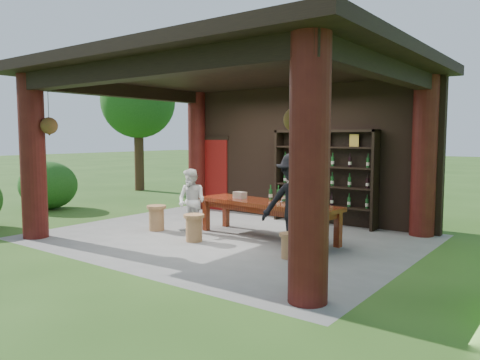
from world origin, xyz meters
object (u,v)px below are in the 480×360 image
Objects in this scene: guest_man at (294,204)px; stool_far_left at (157,217)px; stool_near_right at (289,245)px; stool_near_left at (194,227)px; napkin_basket at (240,195)px; wine_shelf at (324,177)px; tasting_table at (267,207)px; host at (298,193)px; guest_woman at (192,201)px.

stool_far_left is at bearing 160.71° from guest_man.
stool_far_left reaches higher than stool_near_right.
napkin_basket reaches higher than stool_near_left.
wine_shelf is 2.14m from tasting_table.
wine_shelf reaches higher than stool_near_left.
host is at bearing 67.76° from tasting_table.
wine_shelf is 9.71× the size of napkin_basket.
guest_woman is 0.78× the size of guest_man.
guest_woman is 1.04m from napkin_basket.
wine_shelf is 2.97m from guest_man.
guest_woman is at bearing -141.76° from napkin_basket.
guest_woman reaches higher than stool_near_right.
napkin_basket is at bearing -115.97° from wine_shelf.
guest_woman is (-1.78, -2.63, -0.42)m from wine_shelf.
tasting_table is 7.51× the size of stool_near_right.
stool_near_right is at bearing 119.62° from host.
wine_shelf is 1.36m from host.
tasting_table is 12.54× the size of napkin_basket.
tasting_table is at bearing 137.02° from stool_near_right.
stool_near_right is 1.67× the size of napkin_basket.
tasting_table reaches higher than stool_far_left.
guest_man reaches higher than stool_near_right.
napkin_basket is at bearing 28.08° from stool_far_left.
napkin_basket is at bearing 35.44° from guest_woman.
stool_far_left is at bearing -132.30° from wine_shelf.
stool_near_right is 2.33m from napkin_basket.
stool_near_right is 2.82m from guest_woman.
wine_shelf is at bearing 53.14° from guest_woman.
stool_far_left is 0.40× the size of guest_woman.
napkin_basket reaches higher than stool_near_right.
host is at bearing -87.29° from wine_shelf.
host is 1.23m from napkin_basket.
tasting_table is 5.88× the size of stool_far_left.
tasting_table is at bearing -96.49° from wine_shelf.
napkin_basket is (1.64, 0.88, 0.53)m from stool_far_left.
host is at bearing 32.46° from napkin_basket.
guest_woman reaches higher than tasting_table.
host is 1.26× the size of guest_woman.
guest_man is at bearing 9.68° from stool_near_left.
guest_man reaches higher than napkin_basket.
guest_man reaches higher than tasting_table.
host reaches higher than stool_near_left.
napkin_basket is (-1.92, 1.17, 0.59)m from stool_near_right.
stool_near_right is at bearing 0.42° from stool_near_left.
guest_man reaches higher than stool_far_left.
stool_near_left is 2.32m from host.
stool_near_right is 0.24× the size of guest_man.
stool_near_right is at bearing -13.94° from guest_woman.
tasting_table is 0.82m from host.
stool_near_left is (-1.21, -3.19, -0.83)m from wine_shelf.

